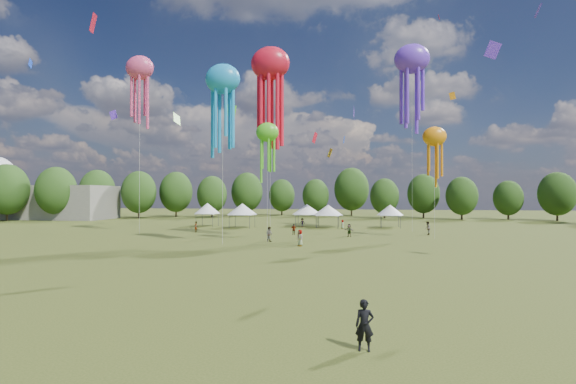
# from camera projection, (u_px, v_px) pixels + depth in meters

# --- Properties ---
(ground) EXTENTS (300.00, 300.00, 0.00)m
(ground) POSITION_uv_depth(u_px,v_px,m) (207.00, 329.00, 17.73)
(ground) COLOR #384416
(ground) RESTS_ON ground
(observer_main) EXTENTS (0.69, 0.46, 1.88)m
(observer_main) POSITION_uv_depth(u_px,v_px,m) (365.00, 325.00, 15.25)
(observer_main) COLOR black
(observer_main) RESTS_ON ground
(spectator_near) EXTENTS (1.12, 1.06, 1.83)m
(spectator_near) POSITION_uv_depth(u_px,v_px,m) (269.00, 234.00, 51.09)
(spectator_near) COLOR gray
(spectator_near) RESTS_ON ground
(spectators_far) EXTENTS (35.27, 27.87, 1.92)m
(spectators_far) POSITION_uv_depth(u_px,v_px,m) (334.00, 228.00, 60.43)
(spectators_far) COLOR gray
(spectators_far) RESTS_ON ground
(festival_tents) EXTENTS (37.61, 10.66, 4.32)m
(festival_tents) POSITION_uv_depth(u_px,v_px,m) (293.00, 209.00, 73.95)
(festival_tents) COLOR #47474C
(festival_tents) RESTS_ON ground
(show_kites) EXTENTS (45.67, 24.62, 29.69)m
(show_kites) POSITION_uv_depth(u_px,v_px,m) (305.00, 88.00, 58.06)
(show_kites) COLOR #1990DA
(show_kites) RESTS_ON ground
(small_kites) EXTENTS (79.06, 65.43, 46.51)m
(small_kites) POSITION_uv_depth(u_px,v_px,m) (313.00, 25.00, 58.01)
(small_kites) COLOR #1990DA
(small_kites) RESTS_ON ground
(treeline) EXTENTS (201.57, 95.24, 13.43)m
(treeline) POSITION_uv_depth(u_px,v_px,m) (303.00, 191.00, 80.08)
(treeline) COLOR #38281C
(treeline) RESTS_ON ground
(hangar) EXTENTS (40.00, 12.00, 8.00)m
(hangar) POSITION_uv_depth(u_px,v_px,m) (31.00, 202.00, 100.64)
(hangar) COLOR gray
(hangar) RESTS_ON ground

